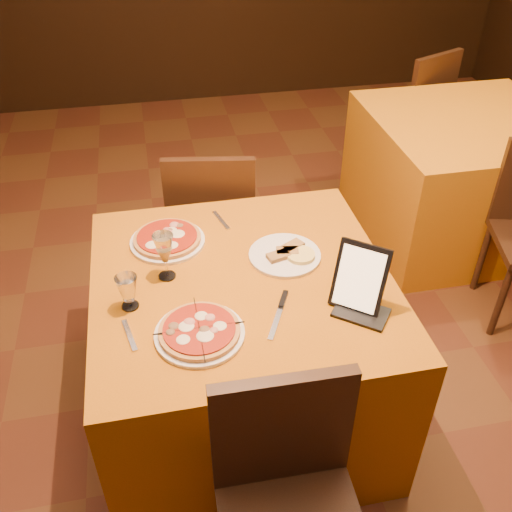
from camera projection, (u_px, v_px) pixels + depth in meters
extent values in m
cube|color=#5E2D19|center=(253.00, 383.00, 2.68)|extent=(6.00, 7.00, 0.01)
cube|color=#B1630B|center=(243.00, 349.00, 2.33)|extent=(1.10, 1.10, 0.75)
cube|color=orange|center=(459.00, 177.00, 3.46)|extent=(1.10, 1.10, 0.75)
cylinder|color=white|center=(200.00, 334.00, 1.87)|extent=(0.30, 0.30, 0.01)
cylinder|color=#AD4C23|center=(199.00, 330.00, 1.86)|extent=(0.27, 0.27, 0.02)
cylinder|color=white|center=(168.00, 241.00, 2.28)|extent=(0.30, 0.30, 0.01)
cylinder|color=#AD4C23|center=(167.00, 238.00, 2.27)|extent=(0.27, 0.27, 0.02)
cylinder|color=white|center=(285.00, 255.00, 2.21)|extent=(0.28, 0.28, 0.01)
cylinder|color=olive|center=(285.00, 252.00, 2.20)|extent=(0.17, 0.17, 0.02)
cube|color=black|center=(360.00, 278.00, 1.92)|extent=(0.20, 0.19, 0.23)
cube|color=#B1B1B8|center=(278.00, 316.00, 1.94)|extent=(0.12, 0.21, 0.01)
cube|color=silver|center=(130.00, 335.00, 1.87)|extent=(0.05, 0.15, 0.01)
cube|color=#A6A6AC|center=(221.00, 220.00, 2.41)|extent=(0.06, 0.15, 0.01)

